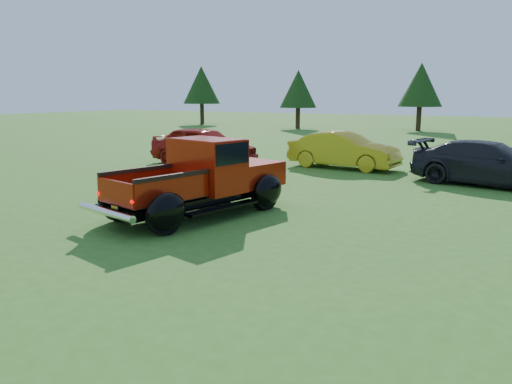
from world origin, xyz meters
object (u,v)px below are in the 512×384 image
object	(u,v)px
tree_mid_left	(421,85)
show_car_grey	(489,163)
show_car_yellow	(344,150)
tree_far_west	(201,85)
pickup_truck	(208,178)
show_car_red	(203,146)
tree_west	(298,89)

from	to	relation	value
tree_mid_left	show_car_grey	world-z (taller)	tree_mid_left
show_car_yellow	show_car_grey	xyz separation A→B (m)	(5.00, -1.29, -0.01)
tree_far_west	tree_mid_left	bearing A→B (deg)	3.01
pickup_truck	show_car_red	size ratio (longest dim) A/B	1.12
tree_mid_left	pickup_truck	distance (m)	29.68
tree_mid_left	pickup_truck	size ratio (longest dim) A/B	1.02
tree_west	show_car_grey	world-z (taller)	tree_west
tree_west	pickup_truck	distance (m)	29.43
tree_west	tree_mid_left	bearing A→B (deg)	12.53
tree_west	show_car_red	xyz separation A→B (m)	(5.50, -21.09, -2.36)
tree_far_west	tree_west	xyz separation A→B (m)	(10.00, -1.00, -0.41)
tree_far_west	tree_west	world-z (taller)	tree_far_west
tree_mid_left	show_car_red	world-z (taller)	tree_mid_left
tree_mid_left	show_car_yellow	distance (m)	21.48
tree_west	show_car_grey	xyz separation A→B (m)	(15.50, -20.54, -2.45)
tree_far_west	show_car_yellow	world-z (taller)	tree_far_west
show_car_grey	tree_far_west	bearing A→B (deg)	60.34
tree_mid_left	tree_far_west	bearing A→B (deg)	-176.99
tree_west	tree_mid_left	distance (m)	9.22
tree_mid_left	show_car_grey	distance (m)	23.62
tree_far_west	show_car_yellow	distance (m)	28.96
show_car_yellow	show_car_grey	size ratio (longest dim) A/B	0.89
tree_mid_left	show_car_yellow	world-z (taller)	tree_mid_left
tree_far_west	tree_mid_left	world-z (taller)	tree_far_west
pickup_truck	show_car_red	world-z (taller)	pickup_truck
tree_mid_left	show_car_red	distance (m)	23.50
tree_mid_left	show_car_yellow	xyz separation A→B (m)	(1.50, -21.26, -2.72)
show_car_red	tree_west	bearing A→B (deg)	19.42
tree_far_west	pickup_truck	bearing A→B (deg)	-54.83
tree_mid_left	tree_west	bearing A→B (deg)	-167.47
tree_west	show_car_red	bearing A→B (deg)	-75.38
tree_mid_left	show_car_grey	xyz separation A→B (m)	(6.50, -22.54, -2.72)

